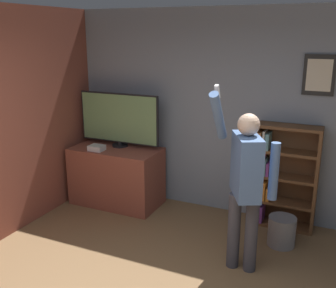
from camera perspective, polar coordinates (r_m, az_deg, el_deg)
wall_back at (r=5.24m, az=8.08°, el=4.42°), size 6.20×0.09×2.70m
wall_side_brick at (r=5.13m, az=-20.47°, el=3.27°), size 0.06×4.35×2.70m
tv_ledge at (r=5.67m, az=-7.44°, el=-4.61°), size 1.24×0.66×0.82m
television at (r=5.53m, az=-7.11°, el=3.59°), size 1.21×0.22×0.76m
game_console at (r=5.47m, az=-10.31°, el=-0.56°), size 0.20×0.17×0.07m
bookshelf at (r=5.10m, az=15.95°, el=-4.61°), size 0.76×0.28×1.31m
person at (r=3.94m, az=11.17°, el=-4.85°), size 0.62×0.58×1.93m
waste_bin at (r=4.82m, az=16.17°, el=-12.05°), size 0.31×0.31×0.35m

